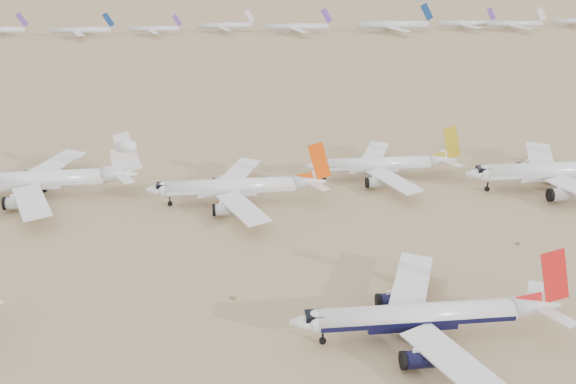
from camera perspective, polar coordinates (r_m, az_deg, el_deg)
The scene contains 7 objects.
ground at distance 126.20m, azimuth 9.54°, elevation -12.11°, with size 7000.00×7000.00×0.00m, color #957856.
main_airliner at distance 123.08m, azimuth 12.39°, elevation -10.66°, with size 49.70×48.54×17.54m.
row2_navy_widebody at distance 198.46m, azimuth 23.08°, elevation 1.73°, with size 53.79×52.60×19.14m.
row2_gold_tail at distance 192.18m, azimuth 8.38°, elevation 2.46°, with size 44.11×43.14×15.70m.
row2_orange_tail at distance 174.03m, azimuth -4.44°, elevation 0.46°, with size 47.21×46.18×16.84m.
row2_white_trijet at distance 189.84m, azimuth -20.90°, elevation 1.11°, with size 51.60×50.43×18.28m.
distant_storage_row at distance 434.28m, azimuth 1.29°, elevation 14.56°, with size 578.10×59.59×16.26m.
Camera 1 is at (-30.92, -98.12, 73.10)m, focal length 40.00 mm.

